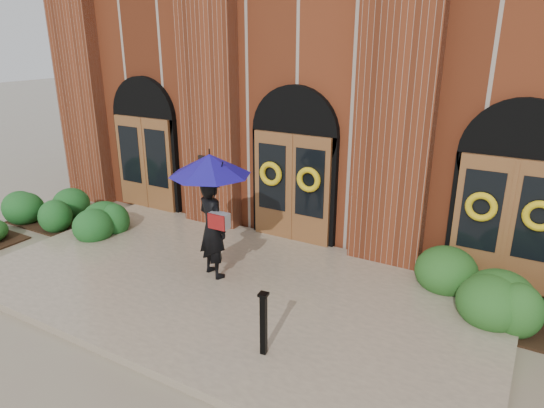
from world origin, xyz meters
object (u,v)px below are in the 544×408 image
Objects in this scene: hedge_wall_left at (67,212)px; hedge_wall_right at (538,304)px; man_with_umbrella at (211,192)px; metal_post at (264,322)px.

hedge_wall_left is 0.90× the size of hedge_wall_right.
man_with_umbrella is 3.00m from metal_post.
metal_post is 0.30× the size of hedge_wall_right.
hedge_wall_right is (10.73, 0.90, 0.04)m from hedge_wall_left.
man_with_umbrella is 0.81× the size of hedge_wall_left.
hedge_wall_left is at bearing -175.20° from hedge_wall_right.
hedge_wall_left is at bearing 162.95° from metal_post.
man_with_umbrella is at bearing 141.89° from metal_post.
hedge_wall_right is (3.52, 3.11, -0.26)m from metal_post.
metal_post is at bearing -17.05° from hedge_wall_left.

